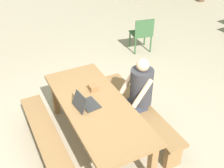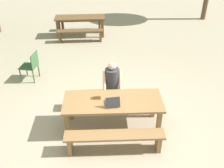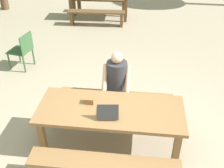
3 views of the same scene
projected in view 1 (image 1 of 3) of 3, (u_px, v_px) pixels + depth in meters
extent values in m
plane|color=tan|center=(97.00, 141.00, 4.11)|extent=(30.00, 30.00, 0.00)
cube|color=olive|center=(96.00, 106.00, 3.72)|extent=(2.07, 0.84, 0.05)
cube|color=olive|center=(55.00, 96.00, 4.49)|extent=(0.09, 0.09, 0.66)
cube|color=olive|center=(91.00, 86.00, 4.73)|extent=(0.09, 0.09, 0.66)
cube|color=olive|center=(152.00, 164.00, 3.36)|extent=(0.09, 0.09, 0.66)
cube|color=olive|center=(47.00, 138.00, 3.61)|extent=(1.93, 0.30, 0.05)
cube|color=olive|center=(34.00, 112.00, 4.37)|extent=(0.08, 0.24, 0.38)
cube|color=olive|center=(139.00, 107.00, 4.15)|extent=(1.93, 0.30, 0.05)
cube|color=olive|center=(113.00, 89.00, 4.90)|extent=(0.08, 0.24, 0.38)
cube|color=olive|center=(173.00, 156.00, 3.63)|extent=(0.08, 0.24, 0.38)
cube|color=#2D2D2D|center=(90.00, 104.00, 3.69)|extent=(0.31, 0.24, 0.02)
cube|color=#2D2D2D|center=(80.00, 102.00, 3.57)|extent=(0.29, 0.12, 0.20)
cube|color=black|center=(80.00, 101.00, 3.57)|extent=(0.27, 0.11, 0.18)
cube|color=olive|center=(93.00, 88.00, 3.96)|extent=(0.12, 0.11, 0.09)
cylinder|color=#333847|center=(126.00, 117.00, 4.24)|extent=(0.10, 0.10, 0.43)
cylinder|color=#333847|center=(132.00, 124.00, 4.11)|extent=(0.10, 0.10, 0.43)
cube|color=#333847|center=(135.00, 106.00, 4.07)|extent=(0.28, 0.28, 0.12)
cylinder|color=#333338|center=(141.00, 87.00, 3.92)|extent=(0.33, 0.33, 0.55)
cylinder|color=#DBAD89|center=(129.00, 80.00, 4.00)|extent=(0.07, 0.32, 0.41)
cylinder|color=#DBAD89|center=(142.00, 93.00, 3.73)|extent=(0.07, 0.32, 0.41)
sphere|color=#DBAD89|center=(143.00, 65.00, 3.72)|extent=(0.18, 0.18, 0.18)
cube|color=#335933|center=(141.00, 33.00, 6.36)|extent=(0.52, 0.52, 0.02)
cube|color=#335933|center=(145.00, 28.00, 6.08)|extent=(0.10, 0.44, 0.40)
cylinder|color=#335933|center=(145.00, 38.00, 6.68)|extent=(0.04, 0.04, 0.40)
cylinder|color=#335933|center=(130.00, 39.00, 6.59)|extent=(0.04, 0.04, 0.40)
cylinder|color=#335933|center=(151.00, 44.00, 6.38)|extent=(0.04, 0.04, 0.40)
cylinder|color=#335933|center=(135.00, 46.00, 6.29)|extent=(0.04, 0.04, 0.40)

